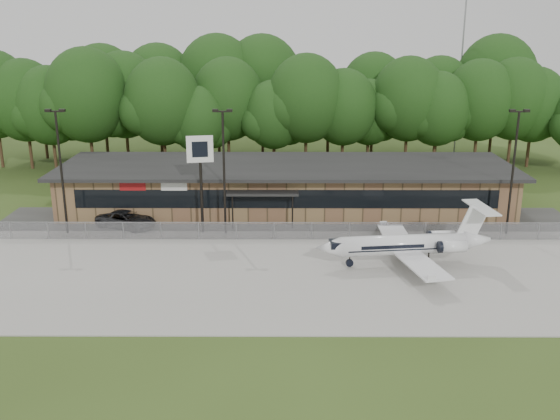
{
  "coord_description": "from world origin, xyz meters",
  "views": [
    {
      "loc": [
        -0.34,
        -31.91,
        16.61
      ],
      "look_at": [
        -0.52,
        12.0,
        3.42
      ],
      "focal_mm": 40.0,
      "sensor_mm": 36.0,
      "label": 1
    }
  ],
  "objects_px": {
    "terminal": "(286,186)",
    "suv": "(126,220)",
    "pole_sign": "(200,159)",
    "business_jet": "(409,245)"
  },
  "relations": [
    {
      "from": "terminal",
      "to": "pole_sign",
      "type": "relative_size",
      "value": 5.07
    },
    {
      "from": "suv",
      "to": "pole_sign",
      "type": "relative_size",
      "value": 0.64
    },
    {
      "from": "terminal",
      "to": "business_jet",
      "type": "distance_m",
      "value": 16.71
    },
    {
      "from": "terminal",
      "to": "pole_sign",
      "type": "xyz_separation_m",
      "value": [
        -6.9,
        -7.14,
        4.01
      ]
    },
    {
      "from": "terminal",
      "to": "suv",
      "type": "height_order",
      "value": "terminal"
    },
    {
      "from": "business_jet",
      "to": "pole_sign",
      "type": "xyz_separation_m",
      "value": [
        -15.51,
        7.17,
        4.64
      ]
    },
    {
      "from": "terminal",
      "to": "suv",
      "type": "distance_m",
      "value": 14.78
    },
    {
      "from": "terminal",
      "to": "pole_sign",
      "type": "height_order",
      "value": "pole_sign"
    },
    {
      "from": "suv",
      "to": "terminal",
      "type": "bearing_deg",
      "value": -44.56
    },
    {
      "from": "terminal",
      "to": "suv",
      "type": "bearing_deg",
      "value": -156.74
    }
  ]
}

